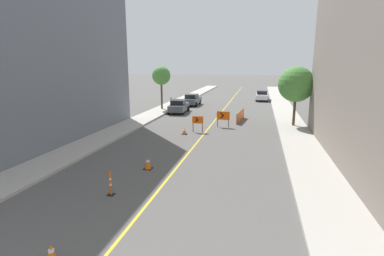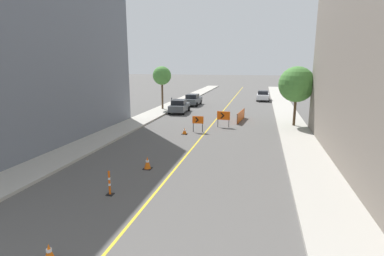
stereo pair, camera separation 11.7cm
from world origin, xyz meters
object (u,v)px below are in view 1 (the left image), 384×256
Objects in this scene: street_tree_left_near at (161,76)px; arrow_barricade_secondary at (223,116)px; parked_car_curb_mid at (192,100)px; arrow_barricade_primary at (198,121)px; traffic_cone_nearest at (51,253)px; parked_car_curb_far at (262,96)px; traffic_cone_third at (184,131)px; traffic_cone_second at (148,163)px; parked_car_curb_near at (179,106)px; street_tree_right_near at (296,84)px; delineator_post_front at (111,185)px; parking_meter_far_curb at (171,101)px.

arrow_barricade_secondary is at bearing -44.51° from street_tree_left_near.
arrow_barricade_primary is at bearing -73.85° from parked_car_curb_mid.
parked_car_curb_far is (6.26, 42.03, 0.51)m from traffic_cone_nearest.
traffic_cone_nearest is 16.96m from traffic_cone_third.
parked_car_curb_near reaches higher than traffic_cone_second.
street_tree_left_near is at bearing 102.02° from traffic_cone_nearest.
street_tree_right_near is at bearing -42.61° from parked_car_curb_mid.
parked_car_curb_mid is at bearing -139.76° from parked_car_curb_far.
street_tree_left_near is at bearing 144.90° from parked_car_curb_near.
traffic_cone_third is 0.10× the size of street_tree_left_near.
parked_car_curb_mid reaches higher than delineator_post_front.
parked_car_curb_near is at bearing 97.33° from traffic_cone_nearest.
parked_car_curb_far is at bearing 79.31° from traffic_cone_second.
traffic_cone_second is at bearing 83.55° from delineator_post_front.
traffic_cone_second is 0.48× the size of arrow_barricade_secondary.
arrow_barricade_secondary is (1.89, 2.52, 0.04)m from arrow_barricade_primary.
street_tree_left_near is at bearing 154.80° from street_tree_right_near.
street_tree_right_near is at bearing 28.81° from traffic_cone_third.
traffic_cone_third is 11.16m from parked_car_curb_near.
traffic_cone_second is at bearing -73.71° from street_tree_left_near.
street_tree_right_near is (9.08, 22.05, 3.67)m from traffic_cone_nearest.
parking_meter_far_curb is at bearing 111.37° from traffic_cone_third.
street_tree_left_near reaches higher than parked_car_curb_far.
parked_car_curb_far is at bearing 79.72° from delineator_post_front.
traffic_cone_third is at bearing 90.45° from traffic_cone_second.
street_tree_right_near reaches higher than traffic_cone_nearest.
street_tree_left_near is (-6.12, 20.96, 3.94)m from traffic_cone_second.
parked_car_curb_near is 4.71m from street_tree_left_near.
delineator_post_front is 0.21× the size of street_tree_right_near.
traffic_cone_nearest is 0.14× the size of parked_car_curb_mid.
parking_meter_far_curb is at bearing 100.45° from delineator_post_front.
traffic_cone_second is 21.84m from parking_meter_far_curb.
street_tree_left_near is at bearing 116.23° from traffic_cone_third.
parked_car_curb_mid is (-3.32, 25.97, 0.44)m from traffic_cone_second.
parked_car_curb_mid is at bearing 95.71° from traffic_cone_nearest.
parked_car_curb_mid is at bearing 95.63° from delineator_post_front.
arrow_barricade_secondary is 12.88m from street_tree_left_near.
parking_meter_far_curb reaches higher than traffic_cone_third.
parking_meter_far_curb is (-5.86, 11.55, 0.17)m from arrow_barricade_primary.
delineator_post_front is (-0.51, 4.69, 0.20)m from traffic_cone_nearest.
parked_car_curb_far is 3.05× the size of parking_meter_far_curb.
street_tree_left_near is (-6.06, 12.29, 4.03)m from traffic_cone_third.
parked_car_curb_mid is at bearing 85.71° from parked_car_curb_near.
parking_meter_far_curb reaches higher than traffic_cone_nearest.
parked_car_curb_near is at bearing 135.10° from arrow_barricade_secondary.
parked_car_curb_near and parked_car_curb_far have the same top height.
arrow_barricade_primary is at bearing -69.03° from parked_car_curb_near.
traffic_cone_second is 0.17× the size of parked_car_curb_far.
arrow_barricade_primary is 0.98× the size of parking_meter_far_curb.
traffic_cone_nearest is 0.14× the size of parked_car_curb_near.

